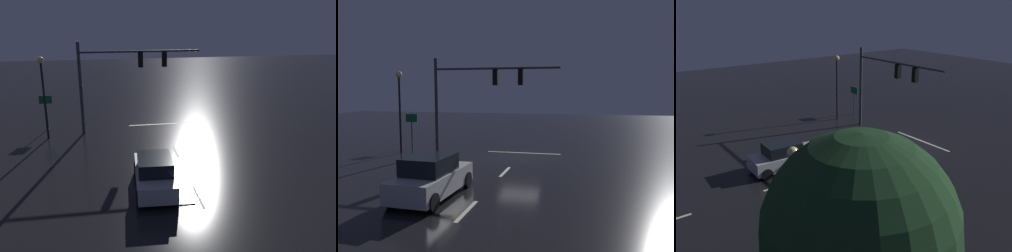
% 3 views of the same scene
% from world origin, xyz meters
% --- Properties ---
extents(ground_plane, '(80.00, 80.00, 0.00)m').
position_xyz_m(ground_plane, '(0.00, 0.00, 0.00)').
color(ground_plane, black).
extents(traffic_signal_assembly, '(8.37, 0.47, 6.36)m').
position_xyz_m(traffic_signal_assembly, '(3.03, -0.35, 4.42)').
color(traffic_signal_assembly, '#383A3D').
rests_on(traffic_signal_assembly, ground_plane).
extents(lane_dash_far, '(0.16, 2.20, 0.01)m').
position_xyz_m(lane_dash_far, '(0.00, 4.00, 0.00)').
color(lane_dash_far, beige).
rests_on(lane_dash_far, ground_plane).
extents(lane_dash_mid, '(0.16, 2.20, 0.01)m').
position_xyz_m(lane_dash_mid, '(0.00, 10.00, 0.00)').
color(lane_dash_mid, beige).
rests_on(lane_dash_mid, ground_plane).
extents(stop_bar, '(5.00, 0.16, 0.01)m').
position_xyz_m(stop_bar, '(0.00, -1.54, 0.00)').
color(stop_bar, beige).
rests_on(stop_bar, ground_plane).
extents(car_approaching, '(2.07, 4.43, 1.70)m').
position_xyz_m(car_approaching, '(1.90, 8.75, 0.80)').
color(car_approaching, '#B7B7BC').
rests_on(car_approaching, ground_plane).
extents(street_lamp_right_kerb, '(0.44, 0.44, 5.51)m').
position_xyz_m(street_lamp_right_kerb, '(8.09, 0.36, 3.81)').
color(street_lamp_right_kerb, black).
rests_on(street_lamp_right_kerb, ground_plane).
extents(route_sign, '(0.90, 0.09, 2.56)m').
position_xyz_m(route_sign, '(8.40, -1.75, 1.85)').
color(route_sign, '#383A3D').
rests_on(route_sign, ground_plane).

